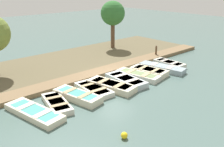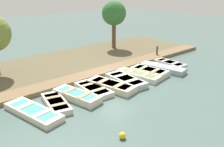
{
  "view_description": "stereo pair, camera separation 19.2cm",
  "coord_description": "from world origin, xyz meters",
  "px_view_note": "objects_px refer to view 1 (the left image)",
  "views": [
    {
      "loc": [
        12.13,
        -11.01,
        6.31
      ],
      "look_at": [
        0.4,
        -0.6,
        0.65
      ],
      "focal_mm": 40.0,
      "sensor_mm": 36.0,
      "label": 1
    },
    {
      "loc": [
        12.25,
        -10.87,
        6.31
      ],
      "look_at": [
        0.4,
        -0.6,
        0.65
      ],
      "focal_mm": 40.0,
      "sensor_mm": 36.0,
      "label": 2
    }
  ],
  "objects_px": {
    "rowboat_4": "(111,86)",
    "rowboat_9": "(169,64)",
    "rowboat_0": "(34,112)",
    "rowboat_1": "(57,104)",
    "rowboat_5": "(126,80)",
    "rowboat_7": "(149,71)",
    "rowboat_6": "(138,75)",
    "park_tree_left": "(113,14)",
    "mooring_post_far": "(156,52)",
    "rowboat_3": "(94,89)",
    "rowboat_8": "(162,68)",
    "rowboat_2": "(77,96)",
    "buoy": "(124,135)"
  },
  "relations": [
    {
      "from": "rowboat_3",
      "to": "rowboat_9",
      "type": "xyz_separation_m",
      "value": [
        0.01,
        7.73,
        0.03
      ]
    },
    {
      "from": "rowboat_7",
      "to": "buoy",
      "type": "distance_m",
      "value": 8.44
    },
    {
      "from": "rowboat_4",
      "to": "rowboat_6",
      "type": "bearing_deg",
      "value": 82.64
    },
    {
      "from": "rowboat_2",
      "to": "rowboat_7",
      "type": "distance_m",
      "value": 6.38
    },
    {
      "from": "rowboat_3",
      "to": "rowboat_4",
      "type": "xyz_separation_m",
      "value": [
        0.39,
        1.11,
        0.05
      ]
    },
    {
      "from": "buoy",
      "to": "rowboat_5",
      "type": "bearing_deg",
      "value": 134.71
    },
    {
      "from": "rowboat_5",
      "to": "mooring_post_far",
      "type": "distance_m",
      "value": 6.92
    },
    {
      "from": "rowboat_4",
      "to": "rowboat_3",
      "type": "bearing_deg",
      "value": -121.36
    },
    {
      "from": "rowboat_6",
      "to": "mooring_post_far",
      "type": "bearing_deg",
      "value": 104.63
    },
    {
      "from": "rowboat_3",
      "to": "rowboat_8",
      "type": "bearing_deg",
      "value": 90.92
    },
    {
      "from": "rowboat_7",
      "to": "rowboat_8",
      "type": "xyz_separation_m",
      "value": [
        0.12,
        1.39,
        -0.01
      ]
    },
    {
      "from": "mooring_post_far",
      "to": "buoy",
      "type": "height_order",
      "value": "mooring_post_far"
    },
    {
      "from": "rowboat_3",
      "to": "rowboat_9",
      "type": "height_order",
      "value": "rowboat_9"
    },
    {
      "from": "rowboat_6",
      "to": "buoy",
      "type": "distance_m",
      "value": 7.53
    },
    {
      "from": "rowboat_7",
      "to": "buoy",
      "type": "relative_size",
      "value": 9.47
    },
    {
      "from": "rowboat_6",
      "to": "rowboat_9",
      "type": "xyz_separation_m",
      "value": [
        -0.15,
        3.88,
        0.01
      ]
    },
    {
      "from": "rowboat_8",
      "to": "buoy",
      "type": "height_order",
      "value": "rowboat_8"
    },
    {
      "from": "rowboat_4",
      "to": "rowboat_6",
      "type": "distance_m",
      "value": 2.76
    },
    {
      "from": "rowboat_1",
      "to": "rowboat_2",
      "type": "height_order",
      "value": "rowboat_2"
    },
    {
      "from": "rowboat_2",
      "to": "rowboat_6",
      "type": "height_order",
      "value": "rowboat_2"
    },
    {
      "from": "buoy",
      "to": "park_tree_left",
      "type": "height_order",
      "value": "park_tree_left"
    },
    {
      "from": "rowboat_4",
      "to": "park_tree_left",
      "type": "bearing_deg",
      "value": 125.55
    },
    {
      "from": "rowboat_2",
      "to": "rowboat_4",
      "type": "xyz_separation_m",
      "value": [
        0.15,
        2.47,
        -0.0
      ]
    },
    {
      "from": "park_tree_left",
      "to": "rowboat_9",
      "type": "bearing_deg",
      "value": -2.76
    },
    {
      "from": "rowboat_5",
      "to": "mooring_post_far",
      "type": "height_order",
      "value": "mooring_post_far"
    },
    {
      "from": "rowboat_8",
      "to": "rowboat_7",
      "type": "bearing_deg",
      "value": -107.08
    },
    {
      "from": "rowboat_2",
      "to": "park_tree_left",
      "type": "distance_m",
      "value": 12.52
    },
    {
      "from": "rowboat_2",
      "to": "rowboat_3",
      "type": "bearing_deg",
      "value": 87.93
    },
    {
      "from": "park_tree_left",
      "to": "rowboat_0",
      "type": "bearing_deg",
      "value": -57.97
    },
    {
      "from": "rowboat_4",
      "to": "mooring_post_far",
      "type": "height_order",
      "value": "mooring_post_far"
    },
    {
      "from": "rowboat_3",
      "to": "mooring_post_far",
      "type": "relative_size",
      "value": 2.63
    },
    {
      "from": "rowboat_1",
      "to": "rowboat_5",
      "type": "xyz_separation_m",
      "value": [
        0.08,
        5.21,
        0.03
      ]
    },
    {
      "from": "rowboat_1",
      "to": "rowboat_4",
      "type": "height_order",
      "value": "rowboat_4"
    },
    {
      "from": "park_tree_left",
      "to": "rowboat_1",
      "type": "bearing_deg",
      "value": -55.18
    },
    {
      "from": "rowboat_1",
      "to": "rowboat_4",
      "type": "relative_size",
      "value": 0.84
    },
    {
      "from": "rowboat_4",
      "to": "rowboat_9",
      "type": "height_order",
      "value": "rowboat_4"
    },
    {
      "from": "rowboat_1",
      "to": "rowboat_2",
      "type": "bearing_deg",
      "value": 102.05
    },
    {
      "from": "rowboat_7",
      "to": "rowboat_6",
      "type": "bearing_deg",
      "value": -101.87
    },
    {
      "from": "rowboat_6",
      "to": "rowboat_5",
      "type": "bearing_deg",
      "value": -95.07
    },
    {
      "from": "rowboat_4",
      "to": "rowboat_8",
      "type": "relative_size",
      "value": 0.94
    },
    {
      "from": "rowboat_0",
      "to": "rowboat_1",
      "type": "xyz_separation_m",
      "value": [
        -0.09,
        1.36,
        0.0
      ]
    },
    {
      "from": "rowboat_1",
      "to": "rowboat_6",
      "type": "bearing_deg",
      "value": 103.18
    },
    {
      "from": "rowboat_4",
      "to": "rowboat_9",
      "type": "xyz_separation_m",
      "value": [
        -0.38,
        6.63,
        -0.02
      ]
    },
    {
      "from": "rowboat_6",
      "to": "mooring_post_far",
      "type": "xyz_separation_m",
      "value": [
        -2.47,
        5.04,
        0.36
      ]
    },
    {
      "from": "mooring_post_far",
      "to": "rowboat_7",
      "type": "bearing_deg",
      "value": -57.16
    },
    {
      "from": "rowboat_9",
      "to": "mooring_post_far",
      "type": "height_order",
      "value": "mooring_post_far"
    },
    {
      "from": "rowboat_0",
      "to": "rowboat_9",
      "type": "relative_size",
      "value": 1.42
    },
    {
      "from": "mooring_post_far",
      "to": "rowboat_0",
      "type": "bearing_deg",
      "value": -78.5
    },
    {
      "from": "rowboat_9",
      "to": "rowboat_4",
      "type": "bearing_deg",
      "value": -85.32
    },
    {
      "from": "park_tree_left",
      "to": "rowboat_6",
      "type": "bearing_deg",
      "value": -29.64
    }
  ]
}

